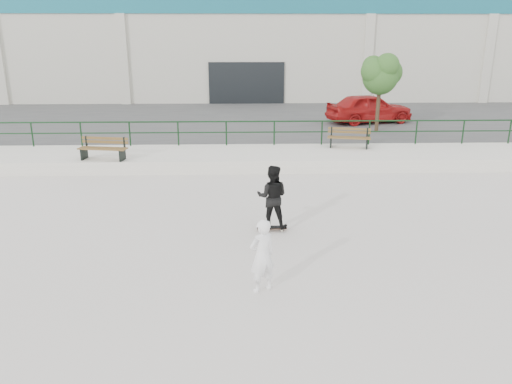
{
  "coord_description": "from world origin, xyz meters",
  "views": [
    {
      "loc": [
        -0.37,
        -9.76,
        4.96
      ],
      "look_at": [
        -0.02,
        2.0,
        1.22
      ],
      "focal_mm": 35.0,
      "sensor_mm": 36.0,
      "label": 1
    }
  ],
  "objects_px": {
    "red_car": "(369,108)",
    "tree": "(381,73)",
    "bench_left": "(103,149)",
    "bench_right": "(349,138)",
    "standing_skater": "(272,197)",
    "seated_skater": "(262,256)",
    "skateboard": "(272,228)"
  },
  "relations": [
    {
      "from": "bench_left",
      "to": "red_car",
      "type": "distance_m",
      "value": 14.12
    },
    {
      "from": "tree",
      "to": "bench_right",
      "type": "bearing_deg",
      "value": -121.02
    },
    {
      "from": "red_car",
      "to": "tree",
      "type": "bearing_deg",
      "value": 161.04
    },
    {
      "from": "red_car",
      "to": "seated_skater",
      "type": "xyz_separation_m",
      "value": [
        -6.3,
        -16.95,
        -0.49
      ]
    },
    {
      "from": "bench_right",
      "to": "tree",
      "type": "relative_size",
      "value": 0.5
    },
    {
      "from": "bench_right",
      "to": "standing_skater",
      "type": "bearing_deg",
      "value": -103.04
    },
    {
      "from": "bench_right",
      "to": "skateboard",
      "type": "height_order",
      "value": "bench_right"
    },
    {
      "from": "seated_skater",
      "to": "red_car",
      "type": "bearing_deg",
      "value": -139.07
    },
    {
      "from": "skateboard",
      "to": "seated_skater",
      "type": "relative_size",
      "value": 0.51
    },
    {
      "from": "bench_left",
      "to": "skateboard",
      "type": "bearing_deg",
      "value": -35.22
    },
    {
      "from": "skateboard",
      "to": "standing_skater",
      "type": "relative_size",
      "value": 0.47
    },
    {
      "from": "tree",
      "to": "skateboard",
      "type": "xyz_separation_m",
      "value": [
        -5.71,
        -11.23,
        -3.16
      ]
    },
    {
      "from": "bench_right",
      "to": "red_car",
      "type": "height_order",
      "value": "red_car"
    },
    {
      "from": "bench_left",
      "to": "tree",
      "type": "relative_size",
      "value": 0.51
    },
    {
      "from": "tree",
      "to": "red_car",
      "type": "height_order",
      "value": "tree"
    },
    {
      "from": "tree",
      "to": "standing_skater",
      "type": "xyz_separation_m",
      "value": [
        -5.71,
        -11.23,
        -2.3
      ]
    },
    {
      "from": "tree",
      "to": "skateboard",
      "type": "relative_size",
      "value": 4.67
    },
    {
      "from": "red_car",
      "to": "seated_skater",
      "type": "relative_size",
      "value": 2.9
    },
    {
      "from": "bench_left",
      "to": "standing_skater",
      "type": "height_order",
      "value": "standing_skater"
    },
    {
      "from": "tree",
      "to": "standing_skater",
      "type": "distance_m",
      "value": 12.8
    },
    {
      "from": "bench_left",
      "to": "standing_skater",
      "type": "relative_size",
      "value": 1.11
    },
    {
      "from": "tree",
      "to": "red_car",
      "type": "relative_size",
      "value": 0.82
    },
    {
      "from": "bench_right",
      "to": "skateboard",
      "type": "distance_m",
      "value": 8.61
    },
    {
      "from": "bench_right",
      "to": "tree",
      "type": "bearing_deg",
      "value": 70.98
    },
    {
      "from": "bench_left",
      "to": "standing_skater",
      "type": "distance_m",
      "value": 8.39
    },
    {
      "from": "bench_left",
      "to": "seated_skater",
      "type": "distance_m",
      "value": 10.73
    },
    {
      "from": "bench_right",
      "to": "tree",
      "type": "distance_m",
      "value": 4.67
    },
    {
      "from": "seated_skater",
      "to": "bench_left",
      "type": "bearing_deg",
      "value": -87.82
    },
    {
      "from": "bench_right",
      "to": "skateboard",
      "type": "relative_size",
      "value": 2.31
    },
    {
      "from": "tree",
      "to": "standing_skater",
      "type": "relative_size",
      "value": 2.18
    },
    {
      "from": "bench_left",
      "to": "bench_right",
      "type": "bearing_deg",
      "value": 20.8
    },
    {
      "from": "bench_left",
      "to": "standing_skater",
      "type": "bearing_deg",
      "value": -35.22
    }
  ]
}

